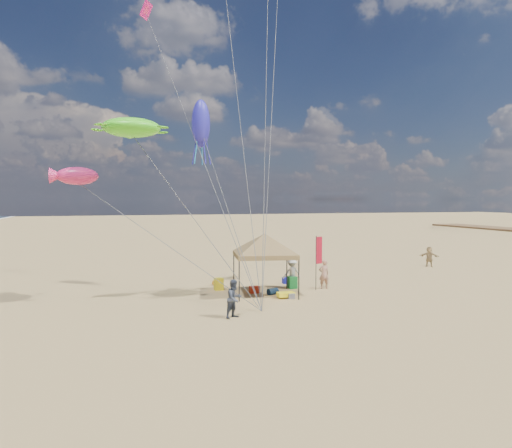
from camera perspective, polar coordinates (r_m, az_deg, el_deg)
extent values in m
plane|color=tan|center=(22.24, 2.35, -10.74)|extent=(280.00, 280.00, 0.00)
cylinder|color=black|center=(27.72, -2.69, -5.79)|extent=(0.06, 0.06, 2.10)
cylinder|color=black|center=(28.17, 3.72, -5.65)|extent=(0.06, 0.06, 2.10)
cylinder|color=black|center=(24.63, -2.03, -6.90)|extent=(0.06, 0.06, 2.10)
cylinder|color=black|center=(25.14, 5.17, -6.71)|extent=(0.06, 0.06, 2.10)
cube|color=olive|center=(26.21, 1.05, -3.71)|extent=(3.73, 3.73, 0.25)
pyramid|color=olive|center=(26.10, 1.05, -1.15)|extent=(6.27, 6.27, 1.05)
cylinder|color=black|center=(27.85, 7.22, -4.66)|extent=(0.04, 0.04, 3.16)
cube|color=#AF0E23|center=(27.92, 7.58, -3.15)|extent=(0.45, 0.16, 1.58)
cube|color=#AE230D|center=(26.96, -0.18, -7.89)|extent=(0.54, 0.38, 0.38)
cube|color=#11168E|center=(29.96, 3.74, -6.79)|extent=(0.54, 0.38, 0.38)
cylinder|color=#0B1E34|center=(26.50, 2.02, -8.10)|extent=(0.69, 0.54, 0.36)
cylinder|color=orange|center=(29.53, -4.87, -6.96)|extent=(0.54, 0.69, 0.36)
cube|color=#188833|center=(28.43, 4.36, -7.00)|extent=(0.50, 0.50, 0.70)
cube|color=yellow|center=(27.89, -4.51, -7.19)|extent=(0.50, 0.50, 0.70)
cube|color=gray|center=(25.52, 4.24, -8.63)|extent=(0.34, 0.30, 0.28)
cube|color=yellow|center=(25.63, 3.59, -8.44)|extent=(0.90, 0.50, 0.24)
imported|color=tan|center=(28.40, 8.16, -5.98)|extent=(0.65, 0.45, 1.73)
imported|color=#3A404F|center=(21.34, -2.63, -8.96)|extent=(1.06, 0.99, 1.72)
imported|color=silver|center=(28.53, 4.32, -5.89)|extent=(1.17, 0.73, 1.75)
imported|color=tan|center=(39.69, 20.10, -3.67)|extent=(1.41, 1.33, 1.59)
ellipsoid|color=#4FF421|center=(23.67, -14.76, 11.13)|extent=(3.18, 2.77, 0.92)
ellipsoid|color=#F62D75|center=(24.72, -20.67, 5.43)|extent=(2.07, 1.23, 0.87)
ellipsoid|color=#2D29BA|center=(27.92, -6.64, 11.89)|extent=(1.34, 1.34, 2.74)
cube|color=#FF1C88|center=(35.53, -13.04, 23.74)|extent=(0.97, 1.20, 1.01)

